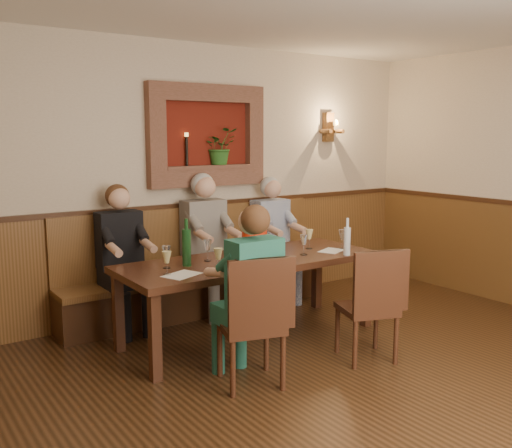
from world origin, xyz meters
The scene contains 31 objects.
ground_plane centered at (0.00, 0.00, 0.00)m, with size 6.00×6.00×0.00m, color black.
room_shell centered at (0.00, 0.00, 1.89)m, with size 6.04×6.04×2.82m.
wainscoting centered at (0.00, 0.00, 0.59)m, with size 6.02×6.02×1.15m.
wall_niche centered at (0.24, 2.94, 1.81)m, with size 1.36×0.30×1.06m.
wall_sconce centered at (1.90, 2.93, 1.94)m, with size 0.25×0.20×0.35m.
dining_table centered at (0.00, 1.85, 0.68)m, with size 2.40×0.90×0.75m.
bench centered at (0.00, 2.79, 0.33)m, with size 3.00×0.45×1.11m.
chair_near_left centered at (-0.55, 1.02, 0.29)m, with size 0.55×0.55×1.00m.
chair_near_right centered at (0.51, 0.87, 0.28)m, with size 0.54×0.54×0.95m.
person_bench_left centered at (-0.87, 2.69, 0.58)m, with size 0.41×0.50×1.40m.
person_bench_mid centered at (0.05, 2.69, 0.61)m, with size 0.44×0.54×1.47m.
person_bench_right centered at (0.90, 2.69, 0.58)m, with size 0.41×0.50×1.40m.
person_chair_front centered at (-0.55, 1.07, 0.56)m, with size 0.40×0.48×1.37m.
spittoon_bucket centered at (0.02, 1.80, 0.88)m, with size 0.23×0.23×0.26m, color red.
wine_bottle_green_a centered at (0.05, 1.80, 0.91)m, with size 0.08×0.08×0.40m.
wine_bottle_green_b centered at (-0.61, 1.91, 0.92)m, with size 0.08×0.08×0.41m.
water_bottle centered at (0.82, 1.46, 0.89)m, with size 0.08×0.08×0.35m.
tasting_sheet_a centered at (-0.80, 1.65, 0.75)m, with size 0.29×0.21×0.00m, color white.
tasting_sheet_b centered at (-0.05, 1.77, 0.75)m, with size 0.30×0.21×0.00m, color white.
tasting_sheet_c centered at (0.84, 1.68, 0.75)m, with size 0.26×0.18×0.00m, color white.
tasting_sheet_d centered at (-0.25, 1.57, 0.75)m, with size 0.27×0.19×0.00m, color white.
wine_glass_0 centered at (0.50, 1.69, 0.85)m, with size 0.08×0.08×0.19m, color white, non-canonical shape.
wine_glass_1 centered at (-0.37, 1.97, 0.85)m, with size 0.08×0.08×0.19m, color white, non-canonical shape.
wine_glass_2 centered at (-0.49, 1.59, 0.85)m, with size 0.08×0.08×0.19m, color #D2C37D, non-canonical shape.
wine_glass_3 centered at (0.21, 1.95, 0.85)m, with size 0.08×0.08×0.19m, color #D2C37D, non-canonical shape.
wine_glass_4 centered at (-0.89, 1.72, 0.85)m, with size 0.08×0.08×0.19m, color #D2C37D, non-canonical shape.
wine_glass_5 centered at (0.99, 1.70, 0.85)m, with size 0.08×0.08×0.19m, color white, non-canonical shape.
wine_glass_6 centered at (-0.79, 1.93, 0.85)m, with size 0.08×0.08×0.19m, color white, non-canonical shape.
wine_glass_7 centered at (-0.14, 1.50, 0.85)m, with size 0.08×0.08×0.19m, color #D2C37D, non-canonical shape.
wine_glass_8 centered at (0.73, 1.89, 0.85)m, with size 0.08×0.08×0.19m, color #D2C37D, non-canonical shape.
wine_glass_9 centered at (-0.05, 1.71, 0.85)m, with size 0.08×0.08×0.19m, color #D2C37D, non-canonical shape.
Camera 1 is at (-2.83, -2.34, 1.86)m, focal length 40.00 mm.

